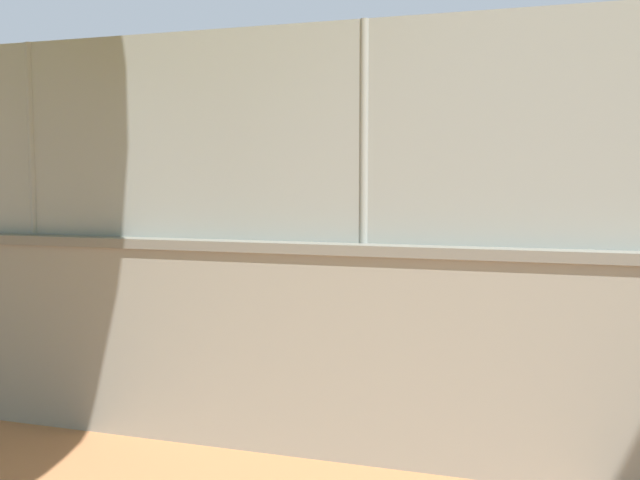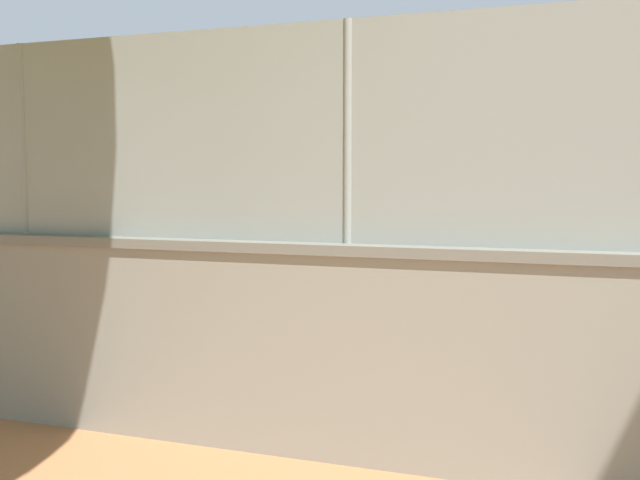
{
  "view_description": "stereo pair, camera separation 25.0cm",
  "coord_description": "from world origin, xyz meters",
  "px_view_note": "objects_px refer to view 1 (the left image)",
  "views": [
    {
      "loc": [
        -5.28,
        18.09,
        2.16
      ],
      "look_at": [
        -2.44,
        7.9,
        1.25
      ],
      "focal_mm": 39.49,
      "sensor_mm": 36.0,
      "label": 1
    },
    {
      "loc": [
        -5.52,
        18.02,
        2.16
      ],
      "look_at": [
        -2.44,
        7.9,
        1.25
      ],
      "focal_mm": 39.49,
      "sensor_mm": 36.0,
      "label": 2
    }
  ],
  "objects_px": {
    "player_near_wall_returning": "(549,256)",
    "courtside_bench": "(155,346)",
    "sports_ball": "(187,232)",
    "player_crossing_court": "(505,236)",
    "player_at_service_line": "(193,255)"
  },
  "relations": [
    {
      "from": "player_at_service_line",
      "to": "player_crossing_court",
      "type": "bearing_deg",
      "value": -130.08
    },
    {
      "from": "player_at_service_line",
      "to": "courtside_bench",
      "type": "xyz_separation_m",
      "value": [
        -1.78,
        4.56,
        -0.42
      ]
    },
    {
      "from": "player_near_wall_returning",
      "to": "sports_ball",
      "type": "relative_size",
      "value": 9.57
    },
    {
      "from": "courtside_bench",
      "to": "player_at_service_line",
      "type": "bearing_deg",
      "value": -68.63
    },
    {
      "from": "courtside_bench",
      "to": "player_near_wall_returning",
      "type": "bearing_deg",
      "value": -125.88
    },
    {
      "from": "player_crossing_court",
      "to": "player_near_wall_returning",
      "type": "distance_m",
      "value": 5.03
    },
    {
      "from": "player_crossing_court",
      "to": "player_near_wall_returning",
      "type": "height_order",
      "value": "player_near_wall_returning"
    },
    {
      "from": "player_at_service_line",
      "to": "courtside_bench",
      "type": "height_order",
      "value": "player_at_service_line"
    },
    {
      "from": "player_at_service_line",
      "to": "sports_ball",
      "type": "height_order",
      "value": "player_at_service_line"
    },
    {
      "from": "player_at_service_line",
      "to": "sports_ball",
      "type": "xyz_separation_m",
      "value": [
        -0.21,
        0.63,
        0.43
      ]
    },
    {
      "from": "player_near_wall_returning",
      "to": "sports_ball",
      "type": "xyz_separation_m",
      "value": [
        5.62,
        1.67,
        0.39
      ]
    },
    {
      "from": "player_crossing_court",
      "to": "courtside_bench",
      "type": "bearing_deg",
      "value": 72.79
    },
    {
      "from": "player_crossing_court",
      "to": "sports_ball",
      "type": "xyz_separation_m",
      "value": [
        4.85,
        6.64,
        0.46
      ]
    },
    {
      "from": "player_near_wall_returning",
      "to": "courtside_bench",
      "type": "relative_size",
      "value": 0.97
    },
    {
      "from": "player_crossing_court",
      "to": "player_near_wall_returning",
      "type": "relative_size",
      "value": 0.94
    }
  ]
}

